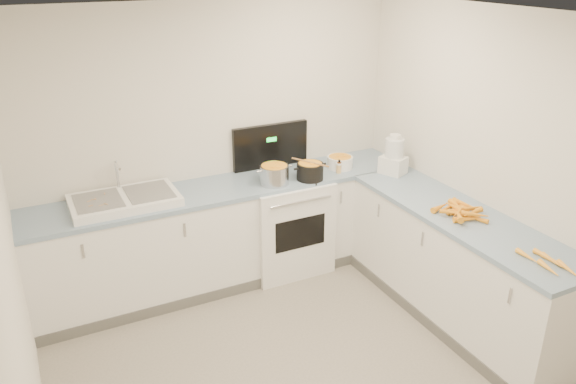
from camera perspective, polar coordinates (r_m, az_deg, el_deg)
name	(u,v)px	position (r m, az deg, el deg)	size (l,w,h in m)	color
ceiling	(330,23)	(3.11, 4.29, 16.76)	(3.50, 4.00, 0.00)	silver
wall_back	(214,143)	(5.17, -7.48, 4.96)	(3.50, 2.50, 0.00)	silver
wall_left	(13,306)	(3.10, -26.12, -10.39)	(4.00, 2.50, 0.00)	silver
wall_right	(528,185)	(4.55, 23.18, 0.66)	(4.00, 2.50, 0.00)	silver
counter_back	(230,233)	(5.21, -5.93, -4.14)	(3.50, 0.62, 0.94)	white
counter_right	(457,266)	(4.85, 16.75, -7.25)	(0.62, 2.20, 0.94)	white
stove	(284,221)	(5.38, -0.40, -2.99)	(0.76, 0.65, 1.36)	white
sink	(124,200)	(4.79, -16.28, -0.79)	(0.86, 0.52, 0.31)	white
steel_pot	(274,176)	(5.00, -1.40, 1.67)	(0.26, 0.26, 0.19)	silver
black_pot	(310,172)	(5.10, 2.25, 2.01)	(0.24, 0.24, 0.17)	black
wooden_spoon	(310,162)	(5.07, 2.26, 3.03)	(0.02, 0.02, 0.39)	#AD7A47
mixing_bowl	(340,162)	(5.40, 5.29, 3.03)	(0.25, 0.25, 0.11)	white
extract_bottle	(339,167)	(5.28, 5.21, 2.50)	(0.04, 0.04, 0.11)	#593319
spice_jar	(339,169)	(5.28, 5.18, 2.37)	(0.05, 0.05, 0.08)	#E5B266
food_processor	(394,157)	(5.30, 10.69, 3.53)	(0.26, 0.28, 0.38)	white
carrot_pile	(460,211)	(4.62, 17.09, -1.83)	(0.38, 0.44, 0.08)	orange
peeled_carrots	(548,262)	(4.11, 24.93, -6.46)	(0.19, 0.43, 0.04)	#FFA226
peelings	(97,201)	(4.73, -18.81, -0.92)	(0.21, 0.25, 0.01)	tan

